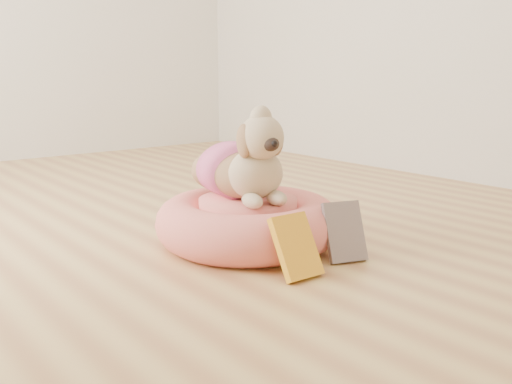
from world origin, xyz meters
TOP-DOWN VIEW (x-y plane):
  - floor at (0.00, 0.00)m, footprint 4.50×4.50m
  - pet_bed at (0.14, -0.59)m, footprint 0.73×0.73m
  - dog at (0.13, -0.58)m, footprint 0.44×0.57m
  - book_yellow at (0.05, -0.97)m, footprint 0.15×0.14m
  - book_white at (0.30, -0.96)m, footprint 0.17×0.15m

SIDE VIEW (x-z plane):
  - floor at x=0.00m, z-range 0.00..0.00m
  - pet_bed at x=0.14m, z-range 0.00..0.18m
  - book_yellow at x=0.05m, z-range 0.00..0.21m
  - book_white at x=0.30m, z-range 0.00..0.21m
  - dog at x=0.13m, z-range 0.19..0.56m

